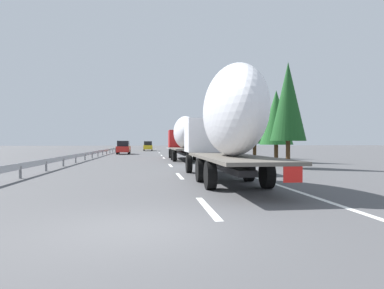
% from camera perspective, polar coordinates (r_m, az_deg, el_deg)
% --- Properties ---
extents(ground_plane, '(260.00, 260.00, 0.00)m').
position_cam_1_polar(ground_plane, '(46.92, -7.49, -1.76)').
color(ground_plane, '#4C4C4F').
extents(lane_stripe_0, '(3.20, 0.20, 0.01)m').
position_cam_1_polar(lane_stripe_0, '(9.19, 2.63, -10.66)').
color(lane_stripe_0, white).
rests_on(lane_stripe_0, ground_plane).
extents(lane_stripe_1, '(3.20, 0.20, 0.01)m').
position_cam_1_polar(lane_stripe_1, '(17.50, -2.11, -5.38)').
color(lane_stripe_1, white).
rests_on(lane_stripe_1, ground_plane).
extents(lane_stripe_2, '(3.20, 0.20, 0.01)m').
position_cam_1_polar(lane_stripe_2, '(25.44, -3.70, -3.57)').
color(lane_stripe_2, white).
rests_on(lane_stripe_2, ground_plane).
extents(lane_stripe_3, '(3.20, 0.20, 0.01)m').
position_cam_1_polar(lane_stripe_3, '(37.66, -4.83, -2.28)').
color(lane_stripe_3, white).
rests_on(lane_stripe_3, ground_plane).
extents(lane_stripe_4, '(3.20, 0.20, 0.01)m').
position_cam_1_polar(lane_stripe_4, '(45.01, -5.21, -1.85)').
color(lane_stripe_4, white).
rests_on(lane_stripe_4, ground_plane).
extents(lane_stripe_5, '(3.20, 0.20, 0.01)m').
position_cam_1_polar(lane_stripe_5, '(55.87, -5.59, -1.41)').
color(lane_stripe_5, white).
rests_on(lane_stripe_5, ground_plane).
extents(lane_stripe_6, '(3.20, 0.20, 0.01)m').
position_cam_1_polar(lane_stripe_6, '(68.03, -5.88, -1.09)').
color(lane_stripe_6, white).
rests_on(lane_stripe_6, ground_plane).
extents(lane_stripe_7, '(3.20, 0.20, 0.01)m').
position_cam_1_polar(lane_stripe_7, '(66.97, -5.86, -1.11)').
color(lane_stripe_7, white).
rests_on(lane_stripe_7, ground_plane).
extents(lane_stripe_8, '(3.20, 0.20, 0.01)m').
position_cam_1_polar(lane_stripe_8, '(90.33, -6.20, -0.72)').
color(lane_stripe_8, white).
rests_on(lane_stripe_8, ground_plane).
extents(edge_line_right, '(110.00, 0.20, 0.01)m').
position_cam_1_polar(edge_line_right, '(52.18, -1.41, -1.54)').
color(edge_line_right, white).
rests_on(edge_line_right, ground_plane).
extents(truck_lead, '(12.14, 2.55, 4.22)m').
position_cam_1_polar(truck_lead, '(33.08, -1.38, 1.47)').
color(truck_lead, '#B21919').
rests_on(truck_lead, ground_plane).
extents(truck_trailing, '(12.57, 2.55, 4.87)m').
position_cam_1_polar(truck_trailing, '(14.86, 5.83, 3.93)').
color(truck_trailing, silver).
rests_on(truck_trailing, ground_plane).
extents(car_yellow_coupe, '(4.80, 1.82, 1.95)m').
position_cam_1_polar(car_yellow_coupe, '(69.25, -7.50, -0.26)').
color(car_yellow_coupe, gold).
rests_on(car_yellow_coupe, ground_plane).
extents(car_red_compact, '(4.51, 1.85, 1.96)m').
position_cam_1_polar(car_red_compact, '(50.34, -11.58, -0.51)').
color(car_red_compact, red).
rests_on(car_red_compact, ground_plane).
extents(road_sign, '(0.10, 0.90, 3.24)m').
position_cam_1_polar(road_sign, '(47.59, 0.60, 0.97)').
color(road_sign, gray).
rests_on(road_sign, ground_plane).
extents(tree_0, '(2.43, 2.43, 7.29)m').
position_cam_1_polar(tree_0, '(24.11, 16.03, 7.03)').
color(tree_0, '#472D19').
rests_on(tree_0, ground_plane).
extents(tree_1, '(2.94, 2.94, 6.39)m').
position_cam_1_polar(tree_1, '(30.76, 14.13, 4.47)').
color(tree_1, '#472D19').
rests_on(tree_1, ground_plane).
extents(tree_2, '(2.49, 2.49, 7.65)m').
position_cam_1_polar(tree_2, '(82.77, 1.13, 2.47)').
color(tree_2, '#472D19').
rests_on(tree_2, ground_plane).
extents(tree_3, '(3.61, 3.61, 5.78)m').
position_cam_1_polar(tree_3, '(91.37, -0.63, 1.69)').
color(tree_3, '#472D19').
rests_on(tree_3, ground_plane).
extents(tree_4, '(3.61, 3.61, 6.47)m').
position_cam_1_polar(tree_4, '(37.80, 10.61, 3.82)').
color(tree_4, '#472D19').
rests_on(tree_4, ground_plane).
extents(guardrail_median, '(94.00, 0.10, 0.76)m').
position_cam_1_polar(guardrail_median, '(50.29, -14.33, -0.97)').
color(guardrail_median, '#9EA0A5').
rests_on(guardrail_median, ground_plane).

